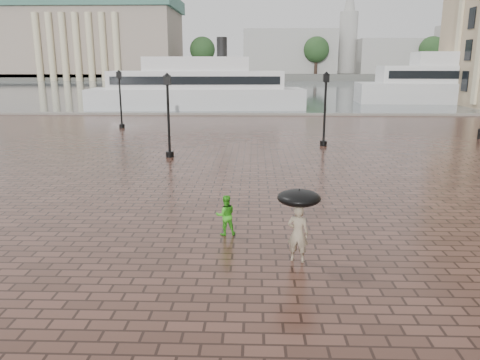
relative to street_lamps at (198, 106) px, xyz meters
The scene contains 13 objects.
ground 16.29m from the street_lamps, 71.94° to the right, with size 300.00×300.00×0.00m, color #3C231B.
harbour_water 76.86m from the street_lamps, 86.27° to the left, with size 240.00×240.00×0.00m, color #4C585C.
quay_edge 17.56m from the street_lamps, 73.30° to the left, with size 80.00×0.60×0.30m, color slate.
far_shore 144.76m from the street_lamps, 88.02° to the left, with size 300.00×60.00×2.00m, color #4C4C47.
museum 139.09m from the street_lamps, 111.14° to the left, with size 57.00×32.50×26.00m.
distant_skyline 144.95m from the street_lamps, 68.47° to the left, with size 102.50×22.00×33.00m.
far_trees 122.97m from the street_lamps, 87.67° to the left, with size 188.00×8.00×13.50m.
street_lamps is the anchor object (origin of this frame).
adult_pedestrian 19.85m from the street_lamps, 76.01° to the right, with size 0.55×0.36×1.51m, color gray.
child_pedestrian 17.64m from the street_lamps, 80.78° to the right, with size 0.59×0.46×1.22m, color green.
ferry_near 23.27m from the street_lamps, 97.13° to the left, with size 24.41×7.43×7.90m.
ferry_far 44.79m from the street_lamps, 46.28° to the left, with size 27.50×7.99×8.92m.
umbrella 19.80m from the street_lamps, 76.01° to the right, with size 1.10×1.10×1.09m.
Camera 1 is at (-1.35, -15.20, 4.97)m, focal length 35.00 mm.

